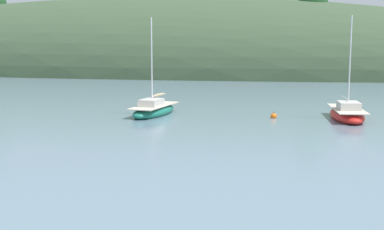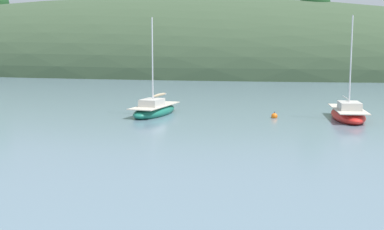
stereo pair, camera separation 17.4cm
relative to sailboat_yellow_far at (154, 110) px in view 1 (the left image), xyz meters
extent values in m
ellipsoid|color=#384C33|center=(-20.32, 50.73, -0.37)|extent=(150.00, 36.00, 25.65)
ellipsoid|color=#1E4723|center=(10.45, 49.01, 10.87)|extent=(4.73, 4.30, 4.30)
ellipsoid|color=#196B56|center=(0.00, 0.04, -0.11)|extent=(2.56, 6.00, 0.93)
cube|color=beige|center=(0.00, 0.04, 0.31)|extent=(2.36, 5.52, 0.06)
cube|color=beige|center=(-0.04, -0.42, 0.57)|extent=(1.47, 1.99, 0.53)
cylinder|color=silver|center=(-0.03, -0.25, 3.44)|extent=(0.09, 0.09, 6.27)
cylinder|color=silver|center=(0.10, 0.97, 0.96)|extent=(0.32, 2.44, 0.07)
ellipsoid|color=tan|center=(0.10, 0.97, 1.01)|extent=(0.44, 2.36, 0.20)
ellipsoid|color=red|center=(13.46, 1.14, -0.10)|extent=(2.78, 6.30, 0.97)
cube|color=beige|center=(13.46, 1.14, 0.34)|extent=(2.55, 5.79, 0.06)
cube|color=beige|center=(13.52, 0.65, 0.61)|extent=(1.57, 2.10, 0.54)
cylinder|color=silver|center=(13.50, 0.83, 3.48)|extent=(0.09, 0.09, 6.27)
cylinder|color=silver|center=(13.34, 2.10, 1.00)|extent=(0.37, 2.55, 0.07)
sphere|color=orange|center=(8.55, 0.57, -0.25)|extent=(0.44, 0.44, 0.44)
cylinder|color=black|center=(8.55, 0.57, 0.02)|extent=(0.04, 0.04, 0.10)
camera|label=1|loc=(11.31, -35.14, 4.84)|focal=48.18mm
camera|label=2|loc=(11.48, -35.10, 4.84)|focal=48.18mm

